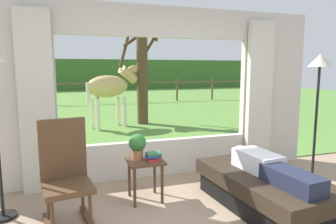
{
  "coord_description": "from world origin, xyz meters",
  "views": [
    {
      "loc": [
        -1.29,
        -2.11,
        1.64
      ],
      "look_at": [
        0.0,
        1.8,
        1.05
      ],
      "focal_mm": 32.22,
      "sensor_mm": 36.0,
      "label": 1
    }
  ],
  "objects_px": {
    "recliner_sofa": "(264,190)",
    "reclining_person": "(268,167)",
    "side_table": "(145,167)",
    "book_stack": "(153,156)",
    "floor_lamp_right": "(319,80)",
    "potted_plant": "(137,145)",
    "pasture_tree": "(142,68)",
    "horse": "(110,87)",
    "rocking_chair": "(66,174)"
  },
  "relations": [
    {
      "from": "book_stack",
      "to": "recliner_sofa",
      "type": "bearing_deg",
      "value": -26.57
    },
    {
      "from": "reclining_person",
      "to": "rocking_chair",
      "type": "xyz_separation_m",
      "value": [
        -2.21,
        0.39,
        0.02
      ]
    },
    {
      "from": "rocking_chair",
      "to": "horse",
      "type": "distance_m",
      "value": 5.31
    },
    {
      "from": "recliner_sofa",
      "to": "rocking_chair",
      "type": "xyz_separation_m",
      "value": [
        -2.21,
        0.34,
        0.33
      ]
    },
    {
      "from": "book_stack",
      "to": "horse",
      "type": "bearing_deg",
      "value": 88.36
    },
    {
      "from": "potted_plant",
      "to": "floor_lamp_right",
      "type": "distance_m",
      "value": 2.64
    },
    {
      "from": "reclining_person",
      "to": "potted_plant",
      "type": "relative_size",
      "value": 4.49
    },
    {
      "from": "rocking_chair",
      "to": "floor_lamp_right",
      "type": "bearing_deg",
      "value": -7.42
    },
    {
      "from": "recliner_sofa",
      "to": "book_stack",
      "type": "height_order",
      "value": "book_stack"
    },
    {
      "from": "recliner_sofa",
      "to": "horse",
      "type": "height_order",
      "value": "horse"
    },
    {
      "from": "book_stack",
      "to": "side_table",
      "type": "bearing_deg",
      "value": 145.37
    },
    {
      "from": "rocking_chair",
      "to": "horse",
      "type": "xyz_separation_m",
      "value": [
        1.16,
        5.15,
        0.61
      ]
    },
    {
      "from": "reclining_person",
      "to": "book_stack",
      "type": "xyz_separation_m",
      "value": [
        -1.19,
        0.65,
        0.05
      ]
    },
    {
      "from": "side_table",
      "to": "potted_plant",
      "type": "relative_size",
      "value": 1.63
    },
    {
      "from": "reclining_person",
      "to": "side_table",
      "type": "xyz_separation_m",
      "value": [
        -1.28,
        0.71,
        -0.1
      ]
    },
    {
      "from": "side_table",
      "to": "horse",
      "type": "relative_size",
      "value": 0.29
    },
    {
      "from": "rocking_chair",
      "to": "book_stack",
      "type": "bearing_deg",
      "value": 4.72
    },
    {
      "from": "floor_lamp_right",
      "to": "pasture_tree",
      "type": "height_order",
      "value": "pasture_tree"
    },
    {
      "from": "side_table",
      "to": "floor_lamp_right",
      "type": "height_order",
      "value": "floor_lamp_right"
    },
    {
      "from": "recliner_sofa",
      "to": "reclining_person",
      "type": "height_order",
      "value": "reclining_person"
    },
    {
      "from": "side_table",
      "to": "horse",
      "type": "distance_m",
      "value": 4.89
    },
    {
      "from": "rocking_chair",
      "to": "reclining_person",
      "type": "bearing_deg",
      "value": -19.22
    },
    {
      "from": "floor_lamp_right",
      "to": "pasture_tree",
      "type": "distance_m",
      "value": 5.53
    },
    {
      "from": "recliner_sofa",
      "to": "floor_lamp_right",
      "type": "bearing_deg",
      "value": 16.05
    },
    {
      "from": "floor_lamp_right",
      "to": "side_table",
      "type": "bearing_deg",
      "value": 175.0
    },
    {
      "from": "reclining_person",
      "to": "book_stack",
      "type": "height_order",
      "value": "reclining_person"
    },
    {
      "from": "potted_plant",
      "to": "horse",
      "type": "relative_size",
      "value": 0.18
    },
    {
      "from": "reclining_person",
      "to": "floor_lamp_right",
      "type": "bearing_deg",
      "value": 18.18
    },
    {
      "from": "side_table",
      "to": "horse",
      "type": "bearing_deg",
      "value": 87.27
    },
    {
      "from": "side_table",
      "to": "pasture_tree",
      "type": "relative_size",
      "value": 0.15
    },
    {
      "from": "recliner_sofa",
      "to": "side_table",
      "type": "height_order",
      "value": "side_table"
    },
    {
      "from": "rocking_chair",
      "to": "horse",
      "type": "bearing_deg",
      "value": 68.09
    },
    {
      "from": "reclining_person",
      "to": "horse",
      "type": "distance_m",
      "value": 5.67
    },
    {
      "from": "recliner_sofa",
      "to": "book_stack",
      "type": "bearing_deg",
      "value": 148.27
    },
    {
      "from": "recliner_sofa",
      "to": "potted_plant",
      "type": "distance_m",
      "value": 1.61
    },
    {
      "from": "side_table",
      "to": "book_stack",
      "type": "height_order",
      "value": "book_stack"
    },
    {
      "from": "book_stack",
      "to": "floor_lamp_right",
      "type": "height_order",
      "value": "floor_lamp_right"
    },
    {
      "from": "reclining_person",
      "to": "side_table",
      "type": "height_order",
      "value": "reclining_person"
    },
    {
      "from": "side_table",
      "to": "pasture_tree",
      "type": "height_order",
      "value": "pasture_tree"
    },
    {
      "from": "reclining_person",
      "to": "pasture_tree",
      "type": "xyz_separation_m",
      "value": [
        -0.07,
        5.89,
        1.14
      ]
    },
    {
      "from": "pasture_tree",
      "to": "reclining_person",
      "type": "bearing_deg",
      "value": -89.29
    },
    {
      "from": "potted_plant",
      "to": "book_stack",
      "type": "relative_size",
      "value": 1.65
    },
    {
      "from": "recliner_sofa",
      "to": "floor_lamp_right",
      "type": "xyz_separation_m",
      "value": [
        1.15,
        0.45,
        1.27
      ]
    },
    {
      "from": "recliner_sofa",
      "to": "pasture_tree",
      "type": "relative_size",
      "value": 0.52
    },
    {
      "from": "book_stack",
      "to": "floor_lamp_right",
      "type": "xyz_separation_m",
      "value": [
        2.34,
        -0.15,
        0.92
      ]
    },
    {
      "from": "recliner_sofa",
      "to": "rocking_chair",
      "type": "bearing_deg",
      "value": 166.05
    },
    {
      "from": "side_table",
      "to": "potted_plant",
      "type": "distance_m",
      "value": 0.29
    },
    {
      "from": "floor_lamp_right",
      "to": "horse",
      "type": "relative_size",
      "value": 1.04
    },
    {
      "from": "side_table",
      "to": "rocking_chair",
      "type": "bearing_deg",
      "value": -161.35
    },
    {
      "from": "recliner_sofa",
      "to": "side_table",
      "type": "bearing_deg",
      "value": 147.66
    }
  ]
}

